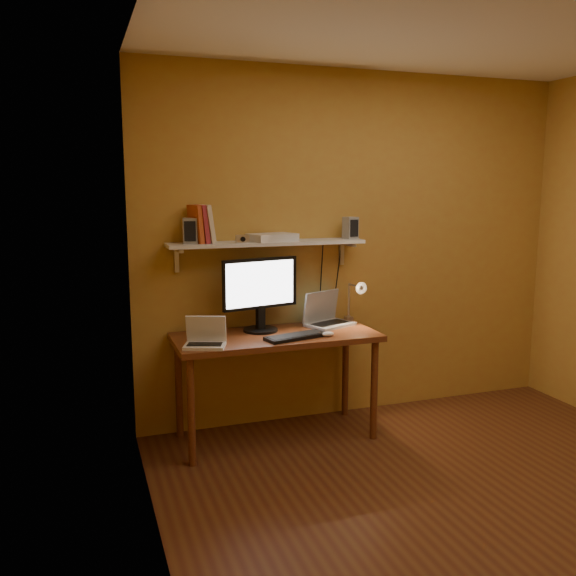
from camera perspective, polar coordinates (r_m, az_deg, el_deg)
name	(u,v)px	position (r m, az deg, el deg)	size (l,w,h in m)	color
room	(492,275)	(3.32, 18.51, 1.13)	(3.44, 3.24, 2.64)	#5A3117
desk	(276,346)	(4.22, -1.14, -5.47)	(1.40, 0.60, 0.75)	brown
wall_shelf	(267,244)	(4.28, -1.97, 4.18)	(1.40, 0.25, 0.21)	silver
monitor	(260,291)	(4.24, -2.60, -0.24)	(0.56, 0.29, 0.52)	black
laptop	(326,316)	(4.48, 3.55, -2.63)	(0.39, 0.34, 0.25)	gray
netbook	(205,338)	(3.91, -7.74, -4.66)	(0.30, 0.26, 0.19)	silver
keyboard	(296,337)	(4.09, 0.74, -4.56)	(0.43, 0.14, 0.02)	black
mouse	(328,334)	(4.15, 3.75, -4.32)	(0.09, 0.06, 0.03)	silver
desk_lamp	(356,296)	(4.51, 6.34, -0.72)	(0.09, 0.23, 0.38)	silver
speaker_left	(191,231)	(4.15, -9.05, 5.31)	(0.10, 0.10, 0.17)	gray
speaker_right	(350,228)	(4.50, 5.86, 5.62)	(0.09, 0.09, 0.16)	gray
books	(201,224)	(4.17, -8.15, 5.94)	(0.17, 0.19, 0.26)	#B8481F
shelf_camera	(242,239)	(4.15, -4.30, 4.60)	(0.09, 0.04, 0.06)	silver
router	(272,237)	(4.29, -1.47, 4.76)	(0.32, 0.21, 0.05)	silver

